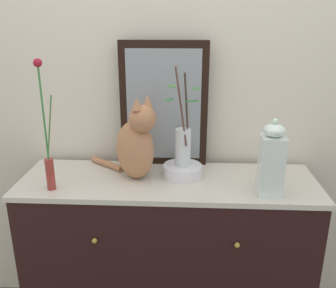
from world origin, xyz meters
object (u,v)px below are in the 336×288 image
Objects in this scene: cat_sitting at (136,144)px; bowl_porcelain at (183,171)px; vase_glass_clear at (183,143)px; sideboard at (168,258)px; mirror_leaning at (164,105)px; vase_slim_green at (48,152)px; jar_lidded_porcelain at (271,161)px.

bowl_porcelain is (0.22, 0.03, -0.14)m from cat_sitting.
cat_sitting is 0.22m from vase_glass_clear.
cat_sitting is 0.27m from bowl_porcelain.
mirror_leaning reaches higher than sideboard.
sideboard is at bearing -148.38° from bowl_porcelain.
vase_slim_green is 0.97m from jar_lidded_porcelain.
bowl_porcelain is (0.10, -0.16, -0.29)m from mirror_leaning.
vase_slim_green is 3.05× the size of bowl_porcelain.
jar_lidded_porcelain is (0.38, -0.17, -0.02)m from vase_glass_clear.
cat_sitting is at bearing 175.62° from sideboard.
vase_glass_clear reaches higher than jar_lidded_porcelain.
sideboard is 2.24× the size of mirror_leaning.
sideboard is 0.63m from vase_glass_clear.
vase_slim_green is at bearing -163.49° from bowl_porcelain.
sideboard is 0.77m from jar_lidded_porcelain.
bowl_porcelain is at bearing 16.51° from vase_slim_green.
bowl_porcelain reaches higher than sideboard.
jar_lidded_porcelain reaches higher than sideboard.
cat_sitting is at bearing -172.06° from bowl_porcelain.
jar_lidded_porcelain is at bearing -34.67° from mirror_leaning.
jar_lidded_porcelain is at bearing 0.17° from vase_slim_green.
vase_glass_clear is (0.22, 0.03, -0.00)m from cat_sitting.
vase_slim_green is 1.23× the size of vase_glass_clear.
cat_sitting is (-0.12, -0.19, -0.14)m from mirror_leaning.
mirror_leaning is 1.84× the size of jar_lidded_porcelain.
vase_glass_clear is 0.42m from jar_lidded_porcelain.
sideboard is 0.80m from mirror_leaning.
jar_lidded_porcelain is (0.60, -0.14, -0.02)m from cat_sitting.
cat_sitting is 0.62m from jar_lidded_porcelain.
sideboard is at bearing -4.38° from cat_sitting.
vase_slim_green reaches higher than vase_glass_clear.
mirror_leaning is at bearing 58.04° from cat_sitting.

